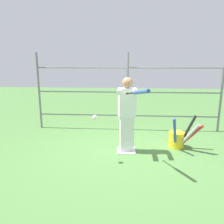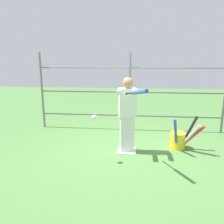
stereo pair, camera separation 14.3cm
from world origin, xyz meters
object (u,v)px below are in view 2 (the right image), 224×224
baseball_bat_swinging (138,92)px  softball_in_flight (94,117)px  batter (127,113)px  bat_bucket (179,139)px

baseball_bat_swinging → softball_in_flight: (0.81, -0.32, -0.53)m
batter → baseball_bat_swinging: 1.07m
batter → bat_bucket: (-1.18, -0.29, -0.65)m
baseball_bat_swinging → softball_in_flight: bearing=-21.5°
batter → softball_in_flight: size_ratio=16.98×
softball_in_flight → bat_bucket: bearing=-154.2°
baseball_bat_swinging → bat_bucket: bearing=-129.5°
baseball_bat_swinging → softball_in_flight: baseball_bat_swinging is taller
baseball_bat_swinging → bat_bucket: size_ratio=0.99×
baseball_bat_swinging → softball_in_flight: 1.02m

